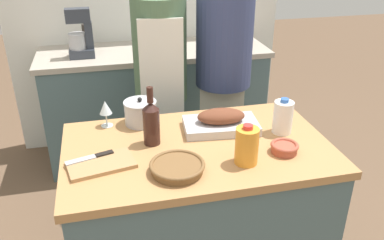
{
  "coord_description": "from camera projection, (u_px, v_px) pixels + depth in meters",
  "views": [
    {
      "loc": [
        -0.41,
        -1.63,
        1.83
      ],
      "look_at": [
        0.0,
        0.11,
        0.94
      ],
      "focal_mm": 38.0,
      "sensor_mm": 36.0,
      "label": 1
    }
  ],
  "objects": [
    {
      "name": "stand_mixer",
      "position": [
        81.0,
        37.0,
        2.93
      ],
      "size": [
        0.18,
        0.14,
        0.35
      ],
      "color": "#333842",
      "rests_on": "back_counter"
    },
    {
      "name": "juice_jug",
      "position": [
        247.0,
        146.0,
        1.77
      ],
      "size": [
        0.1,
        0.1,
        0.19
      ],
      "color": "orange",
      "rests_on": "kitchen_island"
    },
    {
      "name": "condiment_bottle_short",
      "position": [
        243.0,
        37.0,
        3.19
      ],
      "size": [
        0.06,
        0.06,
        0.18
      ],
      "color": "maroon",
      "rests_on": "back_counter"
    },
    {
      "name": "person_cook_guest",
      "position": [
        223.0,
        65.0,
        2.62
      ],
      "size": [
        0.36,
        0.36,
        1.77
      ],
      "rotation": [
        0.0,
        0.0,
        -0.33
      ],
      "color": "beige",
      "rests_on": "ground_plane"
    },
    {
      "name": "back_counter",
      "position": [
        156.0,
        103.0,
        3.37
      ],
      "size": [
        1.77,
        0.6,
        0.92
      ],
      "color": "#4C666B",
      "rests_on": "ground_plane"
    },
    {
      "name": "wicker_basket",
      "position": [
        177.0,
        167.0,
        1.73
      ],
      "size": [
        0.24,
        0.24,
        0.04
      ],
      "color": "brown",
      "rests_on": "kitchen_island"
    },
    {
      "name": "stock_pot",
      "position": [
        141.0,
        112.0,
        2.12
      ],
      "size": [
        0.17,
        0.17,
        0.15
      ],
      "color": "#B7B7BC",
      "rests_on": "kitchen_island"
    },
    {
      "name": "condiment_bottle_extra",
      "position": [
        221.0,
        33.0,
        3.24
      ],
      "size": [
        0.06,
        0.06,
        0.21
      ],
      "color": "#234C28",
      "rests_on": "back_counter"
    },
    {
      "name": "roasting_pan",
      "position": [
        221.0,
        122.0,
        2.07
      ],
      "size": [
        0.39,
        0.25,
        0.11
      ],
      "color": "#BCBCC1",
      "rests_on": "kitchen_island"
    },
    {
      "name": "milk_jug",
      "position": [
        283.0,
        117.0,
        2.03
      ],
      "size": [
        0.1,
        0.1,
        0.18
      ],
      "color": "white",
      "rests_on": "kitchen_island"
    },
    {
      "name": "mixing_bowl",
      "position": [
        284.0,
        148.0,
        1.87
      ],
      "size": [
        0.13,
        0.13,
        0.05
      ],
      "color": "#A84C38",
      "rests_on": "kitchen_island"
    },
    {
      "name": "knife_chef",
      "position": [
        91.0,
        157.0,
        1.81
      ],
      "size": [
        0.22,
        0.09,
        0.01
      ],
      "color": "#B7B7BC",
      "rests_on": "cutting_board"
    },
    {
      "name": "wine_glass_left",
      "position": [
        105.0,
        108.0,
        2.08
      ],
      "size": [
        0.06,
        0.06,
        0.14
      ],
      "color": "silver",
      "rests_on": "kitchen_island"
    },
    {
      "name": "cutting_board",
      "position": [
        101.0,
        164.0,
        1.78
      ],
      "size": [
        0.31,
        0.22,
        0.02
      ],
      "color": "#AD7F51",
      "rests_on": "kitchen_island"
    },
    {
      "name": "person_cook_aproned",
      "position": [
        161.0,
        81.0,
        2.61
      ],
      "size": [
        0.34,
        0.35,
        1.62
      ],
      "rotation": [
        0.0,
        0.0,
        -0.1
      ],
      "color": "beige",
      "rests_on": "ground_plane"
    },
    {
      "name": "kitchen_island",
      "position": [
        197.0,
        216.0,
        2.13
      ],
      "size": [
        1.27,
        0.76,
        0.86
      ],
      "color": "#4C666B",
      "rests_on": "ground_plane"
    },
    {
      "name": "wine_bottle_green",
      "position": [
        151.0,
        122.0,
        1.91
      ],
      "size": [
        0.08,
        0.08,
        0.29
      ],
      "color": "#381E19",
      "rests_on": "kitchen_island"
    },
    {
      "name": "condiment_bottle_tall",
      "position": [
        87.0,
        36.0,
        3.14
      ],
      "size": [
        0.06,
        0.06,
        0.21
      ],
      "color": "#332D28",
      "rests_on": "back_counter"
    }
  ]
}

